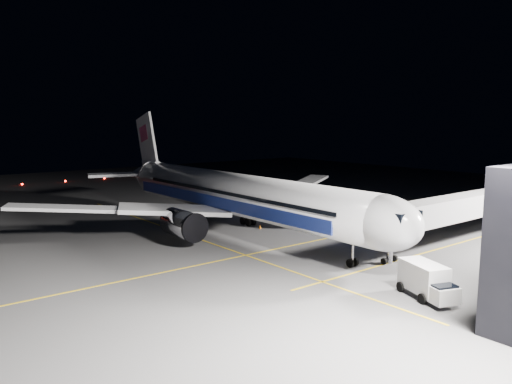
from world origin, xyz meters
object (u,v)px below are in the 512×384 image
at_px(baggage_tug, 344,212).
at_px(safety_cone_b, 279,215).
at_px(service_truck, 427,280).
at_px(safety_cone_a, 260,227).
at_px(jet_bridge, 460,207).
at_px(airliner, 231,194).
at_px(safety_cone_c, 309,221).

distance_m(baggage_tug, safety_cone_b, 10.13).
bearing_deg(baggage_tug, safety_cone_b, -115.98).
distance_m(service_truck, safety_cone_a, 31.11).
distance_m(jet_bridge, baggage_tug, 20.56).
distance_m(service_truck, safety_cone_b, 38.37).
relative_size(airliner, safety_cone_c, 108.01).
distance_m(service_truck, baggage_tug, 36.08).
height_order(baggage_tug, safety_cone_a, baggage_tug).
distance_m(safety_cone_b, safety_cone_c, 6.27).
bearing_deg(safety_cone_c, service_truck, -26.61).
bearing_deg(baggage_tug, jet_bridge, 12.15).
xyz_separation_m(jet_bridge, service_truck, (8.64, -20.25, -2.99)).
xyz_separation_m(jet_bridge, safety_cone_b, (-26.97, -6.02, -4.30)).
bearing_deg(safety_cone_a, jet_bridge, 32.79).
distance_m(service_truck, safety_cone_c, 32.87).
bearing_deg(service_truck, baggage_tug, 163.93).
distance_m(jet_bridge, safety_cone_a, 26.31).
height_order(airliner, baggage_tug, airliner).
bearing_deg(safety_cone_a, safety_cone_c, 82.67).
height_order(service_truck, safety_cone_b, service_truck).
bearing_deg(jet_bridge, baggage_tug, 175.84).
bearing_deg(jet_bridge, safety_cone_b, -167.41).
height_order(baggage_tug, safety_cone_b, baggage_tug).
bearing_deg(service_truck, jet_bridge, 134.05).
bearing_deg(jet_bridge, airliner, -141.96).
height_order(service_truck, baggage_tug, service_truck).
bearing_deg(safety_cone_a, service_truck, -11.50).
bearing_deg(service_truck, safety_cone_a, -170.55).
height_order(airliner, safety_cone_b, airliner).
bearing_deg(airliner, safety_cone_a, 72.54).
height_order(jet_bridge, service_truck, jet_bridge).
distance_m(jet_bridge, service_truck, 22.22).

